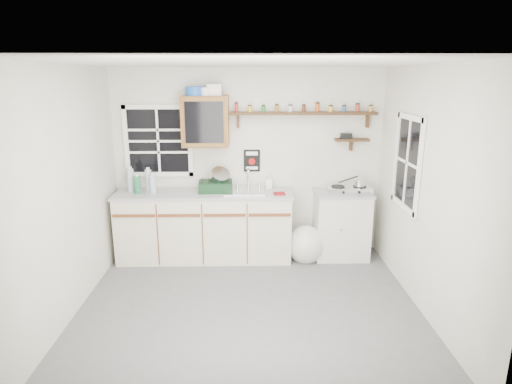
% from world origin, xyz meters
% --- Properties ---
extents(room, '(3.64, 3.24, 2.54)m').
position_xyz_m(room, '(0.00, 0.00, 1.25)').
color(room, '#555558').
rests_on(room, ground).
extents(main_cabinet, '(2.31, 0.63, 0.92)m').
position_xyz_m(main_cabinet, '(-0.58, 1.30, 0.46)').
color(main_cabinet, beige).
rests_on(main_cabinet, floor).
extents(right_cabinet, '(0.73, 0.57, 0.91)m').
position_xyz_m(right_cabinet, '(1.25, 1.32, 0.46)').
color(right_cabinet, beige).
rests_on(right_cabinet, floor).
extents(sink, '(0.52, 0.44, 0.29)m').
position_xyz_m(sink, '(-0.05, 1.30, 0.93)').
color(sink, silver).
rests_on(sink, main_cabinet).
extents(upper_cabinet, '(0.60, 0.32, 0.65)m').
position_xyz_m(upper_cabinet, '(-0.55, 1.44, 1.82)').
color(upper_cabinet, brown).
rests_on(upper_cabinet, wall_back).
extents(upper_cabinet_clutter, '(0.46, 0.24, 0.14)m').
position_xyz_m(upper_cabinet_clutter, '(-0.57, 1.44, 2.21)').
color(upper_cabinet_clutter, '#1B4EAF').
rests_on(upper_cabinet_clutter, upper_cabinet).
extents(spice_shelf, '(1.91, 0.18, 0.33)m').
position_xyz_m(spice_shelf, '(0.73, 1.51, 1.93)').
color(spice_shelf, black).
rests_on(spice_shelf, wall_back).
extents(secondary_shelf, '(0.45, 0.16, 0.24)m').
position_xyz_m(secondary_shelf, '(1.36, 1.52, 1.58)').
color(secondary_shelf, black).
rests_on(secondary_shelf, wall_back).
extents(warning_sign, '(0.22, 0.02, 0.30)m').
position_xyz_m(warning_sign, '(0.05, 1.59, 1.28)').
color(warning_sign, black).
rests_on(warning_sign, wall_back).
extents(window_back, '(0.93, 0.03, 0.98)m').
position_xyz_m(window_back, '(-1.20, 1.59, 1.55)').
color(window_back, black).
rests_on(window_back, wall_back).
extents(window_right, '(0.03, 0.78, 1.08)m').
position_xyz_m(window_right, '(1.79, 0.55, 1.45)').
color(window_right, black).
rests_on(window_right, wall_back).
extents(water_bottles, '(0.39, 0.17, 0.34)m').
position_xyz_m(water_bottles, '(-1.39, 1.31, 1.06)').
color(water_bottles, '#A4B5C1').
rests_on(water_bottles, main_cabinet).
extents(dish_rack, '(0.45, 0.35, 0.33)m').
position_xyz_m(dish_rack, '(-0.41, 1.34, 1.03)').
color(dish_rack, black).
rests_on(dish_rack, main_cabinet).
extents(soap_bottle, '(0.11, 0.11, 0.20)m').
position_xyz_m(soap_bottle, '(0.29, 1.48, 1.02)').
color(soap_bottle, white).
rests_on(soap_bottle, main_cabinet).
extents(rag, '(0.15, 0.13, 0.02)m').
position_xyz_m(rag, '(0.40, 1.16, 0.93)').
color(rag, maroon).
rests_on(rag, main_cabinet).
extents(hotplate, '(0.58, 0.33, 0.08)m').
position_xyz_m(hotplate, '(1.32, 1.30, 0.95)').
color(hotplate, silver).
rests_on(hotplate, right_cabinet).
extents(saucepan, '(0.32, 0.25, 0.15)m').
position_xyz_m(saucepan, '(1.46, 1.31, 1.03)').
color(saucepan, silver).
rests_on(saucepan, hotplate).
extents(trash_bag, '(0.46, 0.42, 0.53)m').
position_xyz_m(trash_bag, '(0.76, 1.17, 0.22)').
color(trash_bag, silver).
rests_on(trash_bag, floor).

